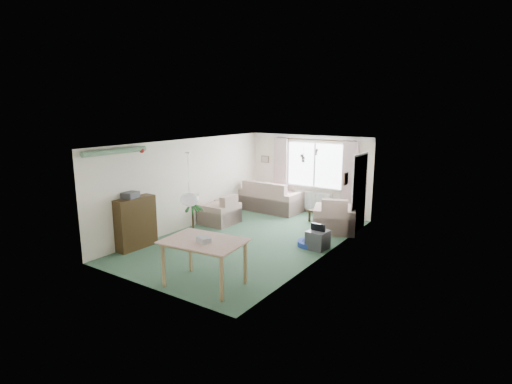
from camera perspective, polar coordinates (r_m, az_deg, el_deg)
The scene contains 25 objects.
ground at distance 9.99m, azimuth -0.96°, elevation -6.76°, with size 6.50×6.50×0.00m, color #33553E.
window at distance 12.29m, azimuth 8.42°, elevation 3.84°, with size 1.80×0.03×1.30m, color white.
curtain_rod at distance 12.13m, azimuth 8.37°, elevation 7.40°, with size 2.60×0.03×0.03m, color black.
curtain_left at distance 12.76m, azimuth 3.53°, elevation 3.20°, with size 0.45×0.08×2.00m, color beige.
curtain_right at distance 11.79m, azimuth 13.23°, elevation 2.18°, with size 0.45×0.08×2.00m, color beige.
radiator at distance 12.45m, azimuth 8.19°, elevation -1.20°, with size 1.20×0.10×0.55m, color white.
doorway at distance 10.77m, azimuth 14.56°, elevation -0.26°, with size 0.03×0.95×2.00m, color black.
pendant_lamp at distance 7.74m, azimuth -9.51°, elevation -1.09°, with size 0.36×0.36×0.36m, color white.
tinsel_garland at distance 9.19m, azimuth -19.43°, elevation 5.49°, with size 1.60×1.60×0.12m, color #196626.
bauble_cluster_a at distance 9.64m, azimuth 8.48°, elevation 5.96°, with size 0.20×0.20×0.20m, color silver.
bauble_cluster_b at distance 8.44m, azimuth 6.81°, elevation 5.16°, with size 0.20×0.20×0.20m, color silver.
wall_picture_back at distance 13.14m, azimuth 1.31°, elevation 4.71°, with size 0.28×0.03×0.22m, color brown.
wall_picture_right at distance 9.74m, azimuth 12.73°, elevation 1.87°, with size 0.03×0.24×0.30m, color brown.
sofa at distance 12.64m, azimuth 2.20°, elevation -0.52°, with size 1.92×1.01×0.96m, color beige.
armchair_corner at distance 10.72m, azimuth 11.16°, elevation -3.06°, with size 1.05×1.00×0.94m, color beige.
armchair_left at distance 11.27m, azimuth -5.25°, elevation -2.42°, with size 0.94×0.89×0.84m, color beige.
coffee_table at distance 11.49m, azimuth 9.47°, elevation -3.52°, with size 0.77×0.43×0.35m, color black.
photo_frame at distance 11.46m, azimuth 9.58°, elevation -2.26°, with size 0.12×0.02×0.16m, color brown.
bookshelf at distance 9.65m, azimuth -16.82°, elevation -4.25°, with size 0.33×0.98×1.20m, color black.
hifi_box at distance 9.46m, azimuth -17.52°, elevation -0.41°, with size 0.28×0.35×0.14m, color #36373B.
houseplant at distance 9.73m, azimuth -9.01°, elevation -3.58°, with size 0.54×0.54×1.25m, color #1E572F.
dining_table at distance 7.45m, azimuth -7.35°, elevation -10.08°, with size 1.35×0.90×0.84m, color tan.
gift_box at distance 7.18m, azimuth -7.48°, elevation -6.85°, with size 0.25×0.18×0.12m, color #AFB2BA.
tv_cube at distance 9.39m, azimuth 8.82°, elevation -6.75°, with size 0.43×0.47×0.43m, color #3B3C40.
pet_bed at distance 9.59m, azimuth 7.79°, elevation -7.30°, with size 0.61×0.61×0.12m, color navy.
Camera 1 is at (5.40, -7.77, 3.20)m, focal length 28.00 mm.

